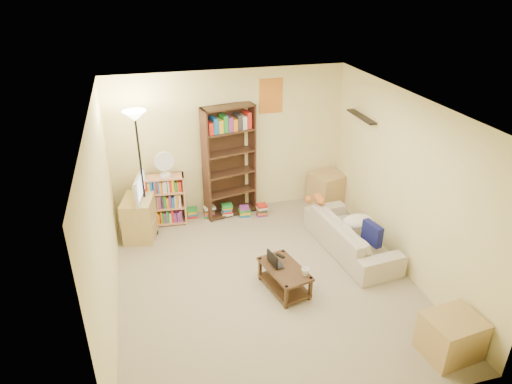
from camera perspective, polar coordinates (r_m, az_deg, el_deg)
room at (r=5.68m, az=1.35°, el=2.04°), size 4.50×4.54×2.52m
sofa at (r=7.16m, az=11.78°, el=-5.32°), size 1.96×1.08×0.53m
navy_pillow at (r=6.81m, az=14.32°, el=-5.04°), size 0.17×0.36×0.31m
cream_blanket at (r=7.16m, az=12.63°, el=-3.65°), size 0.49×0.35×0.21m
tabby_cat at (r=7.41m, az=7.66°, el=-0.85°), size 0.42×0.18×0.14m
coffee_table at (r=6.26m, az=3.58°, el=-10.46°), size 0.61×0.87×0.35m
laptop at (r=6.26m, az=2.94°, el=-8.77°), size 0.33×0.24×0.02m
laptop_screen at (r=6.16m, az=2.04°, el=-8.35°), size 0.07×0.26×0.18m
mug at (r=6.05m, az=6.21°, el=-9.88°), size 0.13×0.13×0.10m
tv_remote at (r=6.40m, az=3.05°, el=-7.95°), size 0.11×0.14×0.02m
tv_stand at (r=7.56m, az=-14.35°, el=-3.13°), size 0.59×0.72×0.69m
television at (r=7.31m, az=-14.82°, el=0.58°), size 0.74×0.39×0.40m
tall_bookshelf at (r=7.72m, az=-3.36°, el=4.07°), size 0.92×0.48×1.96m
short_bookshelf at (r=7.80m, az=-11.34°, el=-1.01°), size 0.71×0.33×0.89m
desk_fan at (r=7.48m, az=-11.39°, el=3.49°), size 0.31×0.18×0.44m
floor_lamp at (r=7.06m, az=-14.60°, el=6.50°), size 0.35×0.35×2.08m
side_table at (r=8.42m, az=8.85°, el=0.34°), size 0.67×0.67×0.61m
end_cabinet at (r=5.79m, az=23.22°, el=-16.21°), size 0.65×0.56×0.50m
book_stacks at (r=8.02m, az=-3.47°, el=-2.41°), size 1.40×0.42×0.24m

